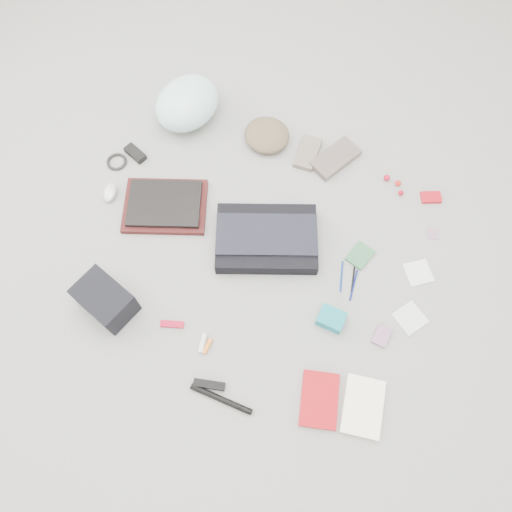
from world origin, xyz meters
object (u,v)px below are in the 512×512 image
(camera_bag, at_px, (105,300))
(book_red, at_px, (319,400))
(laptop, at_px, (164,204))
(messenger_bag, at_px, (267,239))
(bike_helmet, at_px, (187,103))
(accordion_wallet, at_px, (331,319))

(camera_bag, bearing_deg, book_red, 15.57)
(laptop, bearing_deg, messenger_bag, -19.50)
(bike_helmet, distance_m, camera_bag, 0.99)
(messenger_bag, xyz_separation_m, camera_bag, (-0.49, -0.50, 0.04))
(messenger_bag, height_order, accordion_wallet, messenger_bag)
(laptop, distance_m, camera_bag, 0.49)
(camera_bag, height_order, book_red, camera_bag)
(messenger_bag, relative_size, laptop, 1.34)
(laptop, height_order, camera_bag, camera_bag)
(camera_bag, bearing_deg, accordion_wallet, 35.69)
(book_red, height_order, accordion_wallet, accordion_wallet)
(bike_helmet, height_order, accordion_wallet, bike_helmet)
(messenger_bag, xyz_separation_m, bike_helmet, (-0.58, 0.49, 0.06))
(camera_bag, relative_size, book_red, 1.05)
(accordion_wallet, bearing_deg, camera_bag, -158.75)
(book_red, bearing_deg, accordion_wallet, 86.65)
(messenger_bag, bearing_deg, accordion_wallet, -53.24)
(camera_bag, relative_size, accordion_wallet, 2.10)
(laptop, bearing_deg, book_red, -50.91)
(book_red, bearing_deg, laptop, 135.36)
(laptop, distance_m, accordion_wallet, 0.87)
(book_red, distance_m, accordion_wallet, 0.31)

